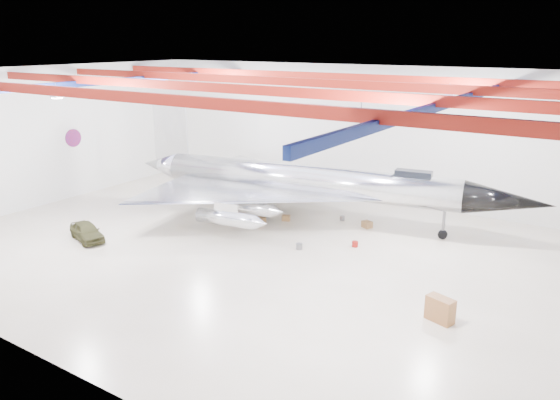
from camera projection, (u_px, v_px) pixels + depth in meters
The scene contains 16 objects.
floor at pixel (252, 249), 35.03m from camera, with size 40.00×40.00×0.00m, color #BDAF96.
wall_back at pixel (357, 132), 45.50m from camera, with size 40.00×40.00×0.00m, color silver.
wall_left at pixel (51, 135), 44.00m from camera, with size 30.00×30.00×0.00m, color silver.
ceiling at pixel (250, 74), 31.92m from camera, with size 40.00×40.00×0.00m, color #0A0F38.
ceiling_structure at pixel (250, 86), 32.11m from camera, with size 39.50×29.50×1.08m.
wall_roundel at pixel (73, 138), 45.71m from camera, with size 1.50×1.50×0.10m, color #B21414.
jet_aircraft at pixel (305, 184), 39.87m from camera, with size 30.77×20.35×8.43m.
jeep at pixel (87, 232), 36.42m from camera, with size 1.44×3.57×1.22m, color #38381C.
desk at pixel (440, 309), 25.90m from camera, with size 1.33×0.66×1.22m, color brown.
crate_ply at pixel (261, 220), 40.11m from camera, with size 0.57×0.46×0.40m, color olive.
engine_drum at pixel (299, 246), 34.96m from camera, with size 0.42×0.42×0.38m, color #59595B.
parts_bin at pixel (367, 224), 38.97m from camera, with size 0.67×0.54×0.47m, color olive.
crate_small at pixel (219, 197), 46.25m from camera, with size 0.38×0.30×0.26m, color #59595B.
tool_chest at pixel (355, 244), 35.37m from camera, with size 0.40×0.40×0.36m, color maroon.
oil_barrel at pixel (286, 218), 40.46m from camera, with size 0.58×0.46×0.41m, color olive.
spares_box at pixel (342, 218), 40.58m from camera, with size 0.36×0.36×0.32m, color #59595B.
Camera 1 is at (19.43, -26.38, 12.92)m, focal length 35.00 mm.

